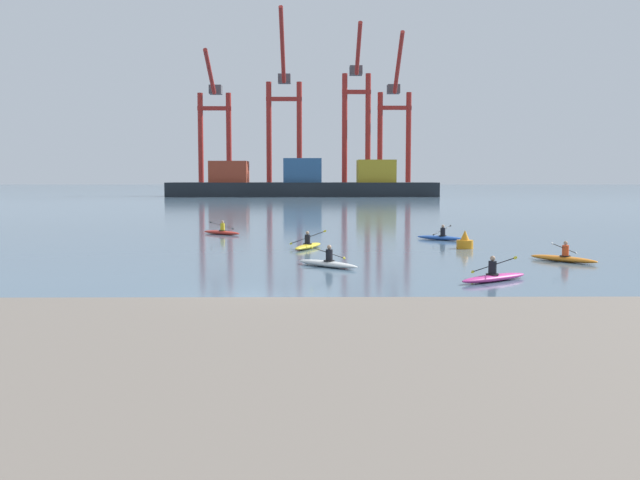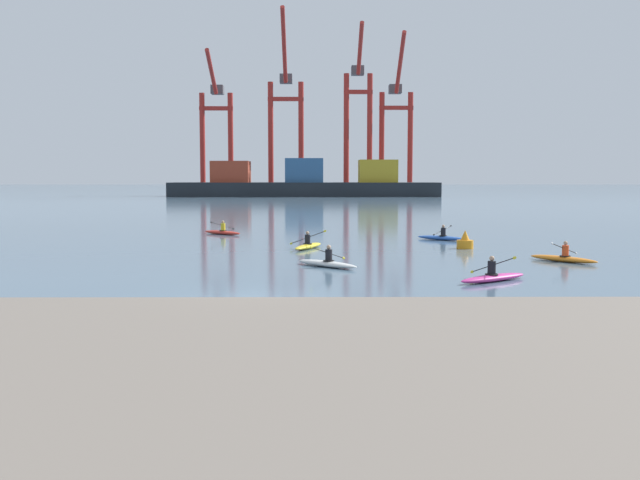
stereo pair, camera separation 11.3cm
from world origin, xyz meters
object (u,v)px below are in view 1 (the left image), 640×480
Objects in this scene: kayak_white at (328,263)px; kayak_yellow at (308,245)px; gantry_crane_west_mid at (284,115)px; gantry_crane_west at (214,125)px; kayak_magenta at (494,277)px; gantry_crane_east_mid at (356,115)px; kayak_orange at (563,258)px; container_barge at (303,184)px; kayak_blue at (441,237)px; channel_buoy at (465,242)px; kayak_red at (222,232)px; gantry_crane_east at (395,123)px.

kayak_yellow is (-0.90, 7.94, 0.00)m from kayak_white.
kayak_white is (7.07, -129.55, -17.60)m from gantry_crane_west_mid.
kayak_white is (22.85, -131.35, -15.54)m from gantry_crane_west.
gantry_crane_west is 9.83× the size of kayak_magenta.
gantry_crane_east_mid reaches higher than kayak_orange.
kayak_yellow reaches higher than kayak_orange.
container_barge reaches higher than kayak_blue.
gantry_crane_east_mid is 122.41m from channel_buoy.
kayak_blue is 0.99× the size of kayak_red.
gantry_crane_east is at bearing 15.32° from gantry_crane_east_mid.
gantry_crane_east reaches higher than container_barge.
gantry_crane_west_mid reaches higher than gantry_crane_east_mid.
gantry_crane_east is 10.98× the size of kayak_magenta.
gantry_crane_west is at bearing 102.03° from kayak_magenta.
kayak_blue is at bearing 93.54° from channel_buoy.
gantry_crane_east is (24.94, 1.95, -1.48)m from gantry_crane_west_mid.
container_barge is 109.45m from kayak_yellow.
gantry_crane_west is 0.86× the size of gantry_crane_east_mid.
gantry_crane_west_mid is at bearing 96.89° from channel_buoy.
channel_buoy is 0.33× the size of kayak_orange.
kayak_blue is at bearing -95.11° from gantry_crane_east.
gantry_crane_west_mid is 12.77× the size of kayak_orange.
channel_buoy is at bearing 0.06° from kayak_yellow.
kayak_white is at bearing -97.74° from gantry_crane_east.
gantry_crane_east_mid is 11.91× the size of kayak_red.
gantry_crane_west is at bearing 103.86° from channel_buoy.
gantry_crane_east reaches higher than kayak_yellow.
kayak_yellow is at bearing 96.45° from kayak_white.
kayak_red reaches higher than kayak_blue.
gantry_crane_east_mid is 11.98× the size of kayak_blue.
channel_buoy is 0.33× the size of kayak_blue.
gantry_crane_west_mid is 12.88× the size of kayak_blue.
kayak_red is (-5.92, 9.71, -0.00)m from kayak_yellow.
gantry_crane_east is at bearing 4.47° from gantry_crane_west_mid.
channel_buoy is at bearing 117.51° from kayak_orange.
kayak_yellow is at bearing 152.33° from kayak_orange.
container_barge is 22.52m from gantry_crane_east_mid.
kayak_yellow is 14.11m from kayak_magenta.
kayak_blue is at bearing -75.70° from gantry_crane_west.
kayak_blue is at bearing 85.98° from kayak_magenta.
gantry_crane_east_mid reaches higher than kayak_magenta.
kayak_magenta is at bearing -60.46° from kayak_yellow.
container_barge is 17.79× the size of kayak_magenta.
gantry_crane_east reaches higher than kayak_red.
gantry_crane_east_mid is 11.49× the size of kayak_magenta.
gantry_crane_east_mid is at bearing 89.31° from channel_buoy.
gantry_crane_west is at bearing 104.30° from kayak_blue.
kayak_red is at bearing -98.11° from gantry_crane_east_mid.
gantry_crane_west_mid is at bearing -175.53° from gantry_crane_east.
kayak_red is (-14.43, 9.70, -0.19)m from channel_buoy.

